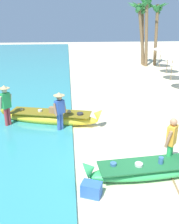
# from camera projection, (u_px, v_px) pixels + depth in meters

# --- Properties ---
(ground_plane) EXTENTS (80.00, 80.00, 0.00)m
(ground_plane) POSITION_uv_depth(u_px,v_px,m) (138.00, 166.00, 7.87)
(ground_plane) COLOR beige
(boat_green_foreground) EXTENTS (4.18, 1.13, 0.74)m
(boat_green_foreground) POSITION_uv_depth(u_px,v_px,m) (153.00, 169.00, 7.30)
(boat_green_foreground) COLOR #38B760
(boat_green_foreground) RESTS_ON ground
(boat_yellow_midground) EXTENTS (4.46, 1.83, 0.86)m
(boat_yellow_midground) POSITION_uv_depth(u_px,v_px,m) (51.00, 117.00, 10.86)
(boat_yellow_midground) COLOR yellow
(boat_yellow_midground) RESTS_ON ground
(person_vendor_hatted) EXTENTS (0.54, 0.50, 1.67)m
(person_vendor_hatted) POSITION_uv_depth(u_px,v_px,m) (60.00, 109.00, 9.88)
(person_vendor_hatted) COLOR #3D5BA8
(person_vendor_hatted) RESTS_ON ground
(person_tourist_customer) EXTENTS (0.51, 0.55, 1.64)m
(person_tourist_customer) POSITION_uv_depth(u_px,v_px,m) (171.00, 141.00, 7.50)
(person_tourist_customer) COLOR green
(person_tourist_customer) RESTS_ON ground
(person_vendor_assistant) EXTENTS (0.53, 0.54, 1.83)m
(person_vendor_assistant) POSITION_uv_depth(u_px,v_px,m) (6.00, 103.00, 10.26)
(person_vendor_assistant) COLOR #B2383D
(person_vendor_assistant) RESTS_ON ground
(parasol_row_2) EXTENTS (1.60, 1.60, 1.91)m
(parasol_row_2) POSITION_uv_depth(u_px,v_px,m) (173.00, 56.00, 17.73)
(parasol_row_2) COLOR #8E6B47
(parasol_row_2) RESTS_ON ground
(parasol_row_3) EXTENTS (1.60, 1.60, 1.91)m
(parasol_row_3) POSITION_uv_depth(u_px,v_px,m) (169.00, 52.00, 19.97)
(parasol_row_3) COLOR #8E6B47
(parasol_row_3) RESTS_ON ground
(parasol_row_4) EXTENTS (1.60, 1.60, 1.91)m
(parasol_row_4) POSITION_uv_depth(u_px,v_px,m) (161.00, 48.00, 22.40)
(parasol_row_4) COLOR #8E6B47
(parasol_row_4) RESTS_ON ground
(palm_tree_tall_inland) EXTENTS (2.21, 2.50, 5.76)m
(palm_tree_tall_inland) POSITION_uv_depth(u_px,v_px,m) (140.00, 15.00, 22.27)
(palm_tree_tall_inland) COLOR brown
(palm_tree_tall_inland) RESTS_ON ground
(palm_tree_leaning_seaward) EXTENTS (2.85, 2.26, 5.58)m
(palm_tree_leaning_seaward) POSITION_uv_depth(u_px,v_px,m) (143.00, 14.00, 22.75)
(palm_tree_leaning_seaward) COLOR brown
(palm_tree_leaning_seaward) RESTS_ON ground
(palm_tree_mid_cluster) EXTENTS (2.32, 2.58, 5.67)m
(palm_tree_mid_cluster) POSITION_uv_depth(u_px,v_px,m) (157.00, 15.00, 22.41)
(palm_tree_mid_cluster) COLOR brown
(palm_tree_mid_cluster) RESTS_ON ground
(palm_tree_far_behind) EXTENTS (2.64, 2.72, 6.35)m
(palm_tree_far_behind) POSITION_uv_depth(u_px,v_px,m) (146.00, 7.00, 21.69)
(palm_tree_far_behind) COLOR brown
(palm_tree_far_behind) RESTS_ON ground
(cooler_box) EXTENTS (0.61, 0.51, 0.38)m
(cooler_box) POSITION_uv_depth(u_px,v_px,m) (91.00, 189.00, 6.52)
(cooler_box) COLOR blue
(cooler_box) RESTS_ON ground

